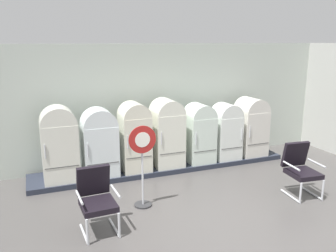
{
  "coord_description": "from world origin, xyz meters",
  "views": [
    {
      "loc": [
        -2.77,
        -4.31,
        2.92
      ],
      "look_at": [
        0.01,
        2.75,
        1.09
      ],
      "focal_mm": 37.66,
      "sensor_mm": 36.0,
      "label": 1
    }
  ],
  "objects_px": {
    "refrigerator_1": "(100,141)",
    "refrigerator_2": "(135,135)",
    "refrigerator_0": "(59,142)",
    "armchair_left": "(97,197)",
    "armchair_right": "(300,167)",
    "sign_stand": "(143,166)",
    "refrigerator_5": "(226,130)",
    "refrigerator_6": "(251,125)",
    "refrigerator_4": "(199,131)",
    "refrigerator_3": "(167,131)"
  },
  "relations": [
    {
      "from": "refrigerator_0",
      "to": "refrigerator_2",
      "type": "distance_m",
      "value": 1.59
    },
    {
      "from": "refrigerator_3",
      "to": "armchair_left",
      "type": "distance_m",
      "value": 2.93
    },
    {
      "from": "refrigerator_0",
      "to": "armchair_left",
      "type": "relative_size",
      "value": 1.53
    },
    {
      "from": "refrigerator_4",
      "to": "armchair_left",
      "type": "relative_size",
      "value": 1.38
    },
    {
      "from": "refrigerator_0",
      "to": "refrigerator_3",
      "type": "bearing_deg",
      "value": 1.16
    },
    {
      "from": "refrigerator_1",
      "to": "refrigerator_5",
      "type": "bearing_deg",
      "value": 0.02
    },
    {
      "from": "refrigerator_6",
      "to": "sign_stand",
      "type": "xyz_separation_m",
      "value": [
        -3.36,
        -1.6,
        -0.1
      ]
    },
    {
      "from": "refrigerator_0",
      "to": "refrigerator_4",
      "type": "height_order",
      "value": "refrigerator_0"
    },
    {
      "from": "armchair_right",
      "to": "refrigerator_4",
      "type": "bearing_deg",
      "value": 116.62
    },
    {
      "from": "refrigerator_1",
      "to": "refrigerator_6",
      "type": "height_order",
      "value": "refrigerator_1"
    },
    {
      "from": "refrigerator_1",
      "to": "armchair_left",
      "type": "xyz_separation_m",
      "value": [
        -0.45,
        -2.05,
        -0.32
      ]
    },
    {
      "from": "refrigerator_3",
      "to": "armchair_left",
      "type": "height_order",
      "value": "refrigerator_3"
    },
    {
      "from": "sign_stand",
      "to": "refrigerator_4",
      "type": "bearing_deg",
      "value": 39.53
    },
    {
      "from": "refrigerator_0",
      "to": "refrigerator_1",
      "type": "xyz_separation_m",
      "value": [
        0.81,
        -0.0,
        -0.06
      ]
    },
    {
      "from": "armchair_left",
      "to": "refrigerator_5",
      "type": "bearing_deg",
      "value": 30.17
    },
    {
      "from": "refrigerator_4",
      "to": "armchair_left",
      "type": "height_order",
      "value": "refrigerator_4"
    },
    {
      "from": "refrigerator_2",
      "to": "refrigerator_6",
      "type": "height_order",
      "value": "refrigerator_2"
    },
    {
      "from": "sign_stand",
      "to": "refrigerator_6",
      "type": "bearing_deg",
      "value": 25.43
    },
    {
      "from": "refrigerator_2",
      "to": "sign_stand",
      "type": "xyz_separation_m",
      "value": [
        -0.31,
        -1.58,
        -0.15
      ]
    },
    {
      "from": "refrigerator_5",
      "to": "refrigerator_0",
      "type": "bearing_deg",
      "value": 180.0
    },
    {
      "from": "refrigerator_1",
      "to": "refrigerator_2",
      "type": "height_order",
      "value": "refrigerator_2"
    },
    {
      "from": "refrigerator_0",
      "to": "sign_stand",
      "type": "relative_size",
      "value": 1.03
    },
    {
      "from": "armchair_left",
      "to": "armchair_right",
      "type": "relative_size",
      "value": 1.0
    },
    {
      "from": "refrigerator_6",
      "to": "sign_stand",
      "type": "height_order",
      "value": "refrigerator_6"
    },
    {
      "from": "armchair_right",
      "to": "sign_stand",
      "type": "bearing_deg",
      "value": 168.46
    },
    {
      "from": "refrigerator_4",
      "to": "armchair_right",
      "type": "height_order",
      "value": "refrigerator_4"
    },
    {
      "from": "refrigerator_2",
      "to": "refrigerator_5",
      "type": "xyz_separation_m",
      "value": [
        2.3,
        -0.03,
        -0.09
      ]
    },
    {
      "from": "refrigerator_5",
      "to": "sign_stand",
      "type": "relative_size",
      "value": 0.9
    },
    {
      "from": "refrigerator_0",
      "to": "refrigerator_5",
      "type": "distance_m",
      "value": 3.89
    },
    {
      "from": "refrigerator_3",
      "to": "armchair_right",
      "type": "height_order",
      "value": "refrigerator_3"
    },
    {
      "from": "refrigerator_0",
      "to": "refrigerator_2",
      "type": "bearing_deg",
      "value": 1.03
    },
    {
      "from": "refrigerator_1",
      "to": "refrigerator_6",
      "type": "distance_m",
      "value": 3.82
    },
    {
      "from": "armchair_left",
      "to": "armchair_right",
      "type": "height_order",
      "value": "same"
    },
    {
      "from": "armchair_left",
      "to": "armchair_right",
      "type": "distance_m",
      "value": 3.92
    },
    {
      "from": "refrigerator_5",
      "to": "armchair_right",
      "type": "xyz_separation_m",
      "value": [
        0.38,
        -2.16,
        -0.28
      ]
    },
    {
      "from": "refrigerator_0",
      "to": "armchair_left",
      "type": "xyz_separation_m",
      "value": [
        0.36,
        -2.05,
        -0.38
      ]
    },
    {
      "from": "refrigerator_3",
      "to": "armchair_left",
      "type": "bearing_deg",
      "value": -133.65
    },
    {
      "from": "armchair_left",
      "to": "refrigerator_6",
      "type": "bearing_deg",
      "value": 26.2
    },
    {
      "from": "refrigerator_2",
      "to": "armchair_left",
      "type": "height_order",
      "value": "refrigerator_2"
    },
    {
      "from": "armchair_left",
      "to": "sign_stand",
      "type": "bearing_deg",
      "value": 28.91
    },
    {
      "from": "refrigerator_0",
      "to": "refrigerator_2",
      "type": "xyz_separation_m",
      "value": [
        1.59,
        0.03,
        -0.01
      ]
    },
    {
      "from": "refrigerator_2",
      "to": "refrigerator_1",
      "type": "bearing_deg",
      "value": -177.82
    },
    {
      "from": "refrigerator_3",
      "to": "refrigerator_4",
      "type": "distance_m",
      "value": 0.82
    },
    {
      "from": "refrigerator_3",
      "to": "refrigerator_5",
      "type": "distance_m",
      "value": 1.53
    },
    {
      "from": "refrigerator_2",
      "to": "refrigerator_0",
      "type": "bearing_deg",
      "value": -178.97
    },
    {
      "from": "refrigerator_1",
      "to": "refrigerator_2",
      "type": "relative_size",
      "value": 0.95
    },
    {
      "from": "armchair_right",
      "to": "refrigerator_0",
      "type": "bearing_deg",
      "value": 153.21
    },
    {
      "from": "refrigerator_0",
      "to": "refrigerator_1",
      "type": "height_order",
      "value": "refrigerator_0"
    },
    {
      "from": "armchair_right",
      "to": "refrigerator_3",
      "type": "bearing_deg",
      "value": 130.87
    },
    {
      "from": "refrigerator_0",
      "to": "sign_stand",
      "type": "bearing_deg",
      "value": -50.42
    }
  ]
}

